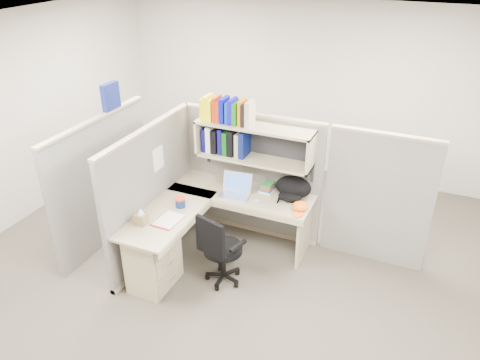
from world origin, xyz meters
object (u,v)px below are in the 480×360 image
at_px(desk, 178,242).
at_px(snack_canister, 180,202).
at_px(backpack, 292,189).
at_px(task_chair, 221,259).
at_px(laptop, 234,186).

height_order(desk, snack_canister, snack_canister).
bearing_deg(backpack, snack_canister, -140.56).
bearing_deg(snack_canister, task_chair, -19.69).
bearing_deg(backpack, desk, -128.86).
distance_m(laptop, task_chair, 0.89).
distance_m(backpack, snack_canister, 1.30).
bearing_deg(backpack, laptop, -154.36).
bearing_deg(laptop, snack_canister, -140.04).
bearing_deg(task_chair, backpack, 61.28).
height_order(laptop, backpack, laptop).
distance_m(laptop, backpack, 0.68).
relative_size(laptop, backpack, 0.83).
height_order(laptop, snack_canister, laptop).
xyz_separation_m(laptop, snack_canister, (-0.46, -0.48, -0.07)).
xyz_separation_m(snack_canister, task_chair, (0.61, -0.22, -0.47)).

